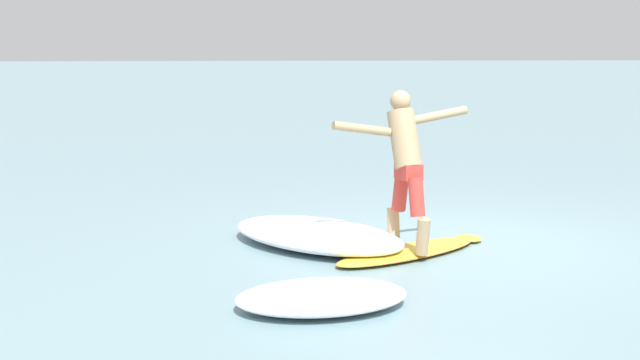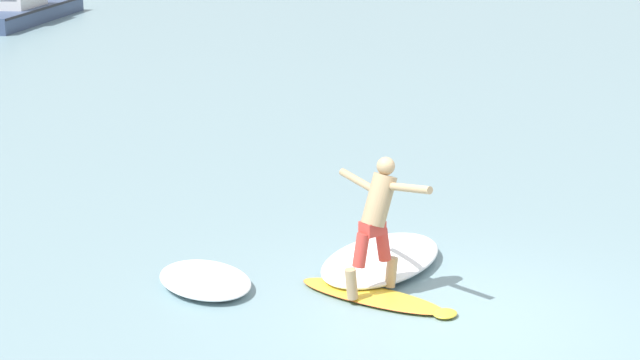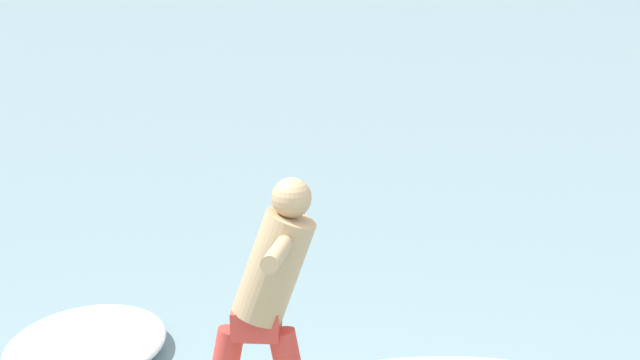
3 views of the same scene
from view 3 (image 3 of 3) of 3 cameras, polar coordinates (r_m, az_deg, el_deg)
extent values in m
cube|color=#C73D34|center=(8.18, -2.42, -5.40)|extent=(0.31, 0.27, 0.16)
cylinder|color=tan|center=(8.06, -1.75, -3.30)|extent=(0.52, 0.41, 0.65)
sphere|color=tan|center=(7.93, -1.08, -0.68)|extent=(0.21, 0.21, 0.21)
cylinder|color=tan|center=(8.45, -0.97, -1.56)|extent=(0.28, 0.63, 0.20)
cylinder|color=tan|center=(7.55, -1.63, -2.80)|extent=(0.28, 0.63, 0.19)
ellipsoid|color=white|center=(10.11, -8.82, -6.15)|extent=(1.26, 1.62, 0.18)
camera|label=1|loc=(14.95, -31.90, 7.01)|focal=50.00mm
camera|label=2|loc=(8.87, -94.81, 4.66)|focal=60.00mm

